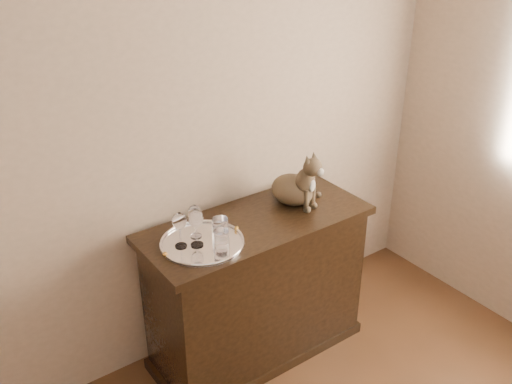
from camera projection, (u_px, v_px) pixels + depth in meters
wall_back at (109, 136)px, 2.57m from camera, size 4.00×0.10×2.70m
sideboard at (257, 289)px, 3.08m from camera, size 1.20×0.50×0.85m
tray at (202, 243)px, 2.68m from camera, size 0.40×0.40×0.01m
wine_glass_a at (180, 230)px, 2.61m from camera, size 0.07×0.07×0.18m
wine_glass_b at (195, 221)px, 2.69m from camera, size 0.06×0.06×0.17m
wine_glass_d at (196, 227)px, 2.62m from camera, size 0.07×0.07×0.19m
tumbler_a at (221, 239)px, 2.64m from camera, size 0.07×0.07×0.08m
tumbler_c at (220, 227)px, 2.72m from camera, size 0.08×0.08×0.09m
cat at (293, 176)px, 2.98m from camera, size 0.38×0.36×0.31m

